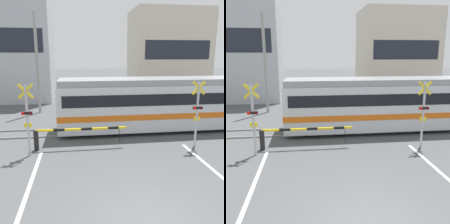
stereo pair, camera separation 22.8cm
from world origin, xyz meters
TOP-DOWN VIEW (x-y plane):
  - ground_plane at (0.00, 0.00)m, footprint 160.00×160.00m
  - rail_track_near at (0.00, 7.94)m, footprint 50.00×0.10m
  - rail_track_far at (0.00, 9.38)m, footprint 50.00×0.10m
  - road_stripe_left at (-3.54, 0.86)m, footprint 0.14×9.72m
  - commuter_train at (4.51, 8.66)m, footprint 14.83×2.86m
  - crossing_barrier_near at (-2.49, 6.02)m, footprint 4.49×0.20m
  - crossing_barrier_far at (2.49, 11.88)m, footprint 4.49×0.20m
  - crossing_signal_left at (-3.99, 5.39)m, footprint 0.68×0.15m
  - crossing_signal_right at (3.99, 5.39)m, footprint 0.68×0.15m
  - pedestrian at (0.30, 14.05)m, footprint 0.38×0.22m
  - building_left_of_street at (-7.19, 20.68)m, footprint 6.11×5.56m
  - building_right_of_street at (8.02, 20.68)m, footprint 7.77×5.56m
  - utility_pole_streetside at (-4.74, 14.38)m, footprint 0.22×0.22m

SIDE VIEW (x-z plane):
  - ground_plane at x=0.00m, z-range 0.00..0.00m
  - road_stripe_left at x=-3.54m, z-range 0.00..0.01m
  - rail_track_near at x=0.00m, z-range 0.00..0.08m
  - rail_track_far at x=0.00m, z-range 0.00..0.08m
  - crossing_barrier_near at x=-2.49m, z-range 0.25..1.28m
  - crossing_barrier_far at x=2.49m, z-range 0.25..1.28m
  - pedestrian at x=0.30m, z-range 0.12..1.75m
  - commuter_train at x=4.51m, z-range 0.11..3.27m
  - crossing_signal_left at x=-3.99m, z-range 0.17..3.48m
  - crossing_signal_right at x=3.99m, z-range 0.17..3.48m
  - utility_pole_streetside at x=-4.74m, z-range 0.00..7.64m
  - building_right_of_street at x=8.02m, z-range 0.00..9.07m
  - building_left_of_street at x=-7.19m, z-range 0.00..10.47m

